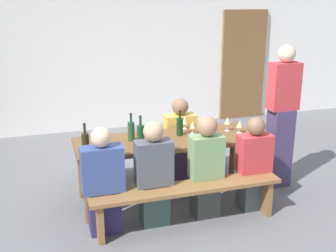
# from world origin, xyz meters

# --- Properties ---
(ground_plane) EXTENTS (24.00, 24.00, 0.00)m
(ground_plane) POSITION_xyz_m (0.00, 0.00, 0.00)
(ground_plane) COLOR slate
(back_wall) EXTENTS (14.00, 0.20, 3.20)m
(back_wall) POSITION_xyz_m (0.00, 3.07, 1.60)
(back_wall) COLOR white
(back_wall) RESTS_ON ground
(wooden_door) EXTENTS (0.90, 0.06, 2.10)m
(wooden_door) POSITION_xyz_m (2.45, 2.93, 1.05)
(wooden_door) COLOR brown
(wooden_door) RESTS_ON ground
(tasting_table) EXTENTS (2.13, 0.74, 0.75)m
(tasting_table) POSITION_xyz_m (0.00, 0.00, 0.67)
(tasting_table) COLOR brown
(tasting_table) RESTS_ON ground
(bench_near) EXTENTS (2.03, 0.30, 0.45)m
(bench_near) POSITION_xyz_m (0.00, -0.67, 0.36)
(bench_near) COLOR olive
(bench_near) RESTS_ON ground
(bench_far) EXTENTS (2.03, 0.30, 0.45)m
(bench_far) POSITION_xyz_m (0.00, 0.67, 0.36)
(bench_far) COLOR olive
(bench_far) RESTS_ON ground
(wine_bottle_0) EXTENTS (0.08, 0.08, 0.32)m
(wine_bottle_0) POSITION_xyz_m (-0.42, 0.05, 0.87)
(wine_bottle_0) COLOR #234C2D
(wine_bottle_0) RESTS_ON tasting_table
(wine_bottle_1) EXTENTS (0.08, 0.08, 0.35)m
(wine_bottle_1) POSITION_xyz_m (-0.37, -0.19, 0.88)
(wine_bottle_1) COLOR #194723
(wine_bottle_1) RESTS_ON tasting_table
(wine_bottle_2) EXTENTS (0.08, 0.08, 0.30)m
(wine_bottle_2) POSITION_xyz_m (0.17, 0.07, 0.86)
(wine_bottle_2) COLOR #143319
(wine_bottle_2) RESTS_ON tasting_table
(wine_bottle_3) EXTENTS (0.08, 0.08, 0.33)m
(wine_bottle_3) POSITION_xyz_m (-0.96, -0.21, 0.87)
(wine_bottle_3) COLOR #332814
(wine_bottle_3) RESTS_ON tasting_table
(wine_glass_0) EXTENTS (0.07, 0.07, 0.16)m
(wine_glass_0) POSITION_xyz_m (0.33, 0.07, 0.86)
(wine_glass_0) COLOR silver
(wine_glass_0) RESTS_ON tasting_table
(wine_glass_1) EXTENTS (0.08, 0.08, 0.16)m
(wine_glass_1) POSITION_xyz_m (0.88, -0.07, 0.86)
(wine_glass_1) COLOR silver
(wine_glass_1) RESTS_ON tasting_table
(wine_glass_2) EXTENTS (0.08, 0.08, 0.17)m
(wine_glass_2) POSITION_xyz_m (0.77, 0.06, 0.88)
(wine_glass_2) COLOR silver
(wine_glass_2) RESTS_ON tasting_table
(wine_glass_3) EXTENTS (0.07, 0.07, 0.16)m
(wine_glass_3) POSITION_xyz_m (0.31, 0.29, 0.86)
(wine_glass_3) COLOR silver
(wine_glass_3) RESTS_ON tasting_table
(seated_guest_near_0) EXTENTS (0.42, 0.24, 1.11)m
(seated_guest_near_0) POSITION_xyz_m (-0.84, -0.52, 0.52)
(seated_guest_near_0) COLOR navy
(seated_guest_near_0) RESTS_ON ground
(seated_guest_near_1) EXTENTS (0.38, 0.24, 1.13)m
(seated_guest_near_1) POSITION_xyz_m (-0.31, -0.52, 0.54)
(seated_guest_near_1) COLOR #3A544F
(seated_guest_near_1) RESTS_ON ground
(seated_guest_near_2) EXTENTS (0.35, 0.24, 1.14)m
(seated_guest_near_2) POSITION_xyz_m (0.27, -0.52, 0.55)
(seated_guest_near_2) COLOR #3D403D
(seated_guest_near_2) RESTS_ON ground
(seated_guest_near_3) EXTENTS (0.37, 0.24, 1.07)m
(seated_guest_near_3) POSITION_xyz_m (0.84, -0.52, 0.51)
(seated_guest_near_3) COLOR #475458
(seated_guest_near_3) RESTS_ON ground
(seated_guest_far_0) EXTENTS (0.41, 0.24, 1.08)m
(seated_guest_far_0) POSITION_xyz_m (0.32, 0.52, 0.51)
(seated_guest_far_0) COLOR #573B6B
(seated_guest_far_0) RESTS_ON ground
(standing_host) EXTENTS (0.36, 0.24, 1.78)m
(standing_host) POSITION_xyz_m (1.45, -0.05, 0.87)
(standing_host) COLOR #41355B
(standing_host) RESTS_ON ground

